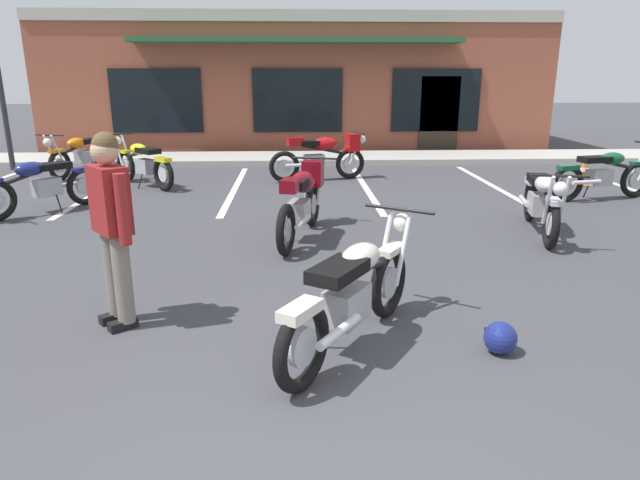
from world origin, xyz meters
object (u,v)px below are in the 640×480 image
motorcycle_blue_standard (541,201)px  motorcycle_green_cafe_racer (604,174)px  motorcycle_silver_naked (40,184)px  person_in_black_shirt (112,220)px  motorcycle_black_cruiser (302,199)px  motorcycle_orange_scrambler (323,155)px  motorcycle_foreground_classic (353,293)px  helmet_on_pavement (500,338)px  motorcycle_cream_vintage (81,154)px  motorcycle_red_sportbike (143,163)px  traffic_cone (583,173)px

motorcycle_blue_standard → motorcycle_green_cafe_racer: size_ratio=1.00×
motorcycle_silver_naked → person_in_black_shirt: bearing=-59.8°
motorcycle_black_cruiser → motorcycle_orange_scrambler: 4.32m
motorcycle_blue_standard → person_in_black_shirt: size_ratio=1.24×
motorcycle_foreground_classic → motorcycle_blue_standard: same height
motorcycle_foreground_classic → motorcycle_silver_naked: same height
helmet_on_pavement → motorcycle_cream_vintage: bearing=126.3°
motorcycle_red_sportbike → helmet_on_pavement: motorcycle_red_sportbike is taller
motorcycle_black_cruiser → motorcycle_green_cafe_racer: same height
motorcycle_foreground_classic → person_in_black_shirt: bearing=165.6°
traffic_cone → motorcycle_blue_standard: bearing=-124.7°
motorcycle_blue_standard → motorcycle_orange_scrambler: same height
motorcycle_foreground_classic → motorcycle_blue_standard: size_ratio=0.89×
motorcycle_foreground_classic → motorcycle_green_cafe_racer: (4.97, 5.35, 0.00)m
motorcycle_foreground_classic → traffic_cone: (5.27, 6.62, -0.20)m
motorcycle_orange_scrambler → traffic_cone: 5.20m
motorcycle_orange_scrambler → helmet_on_pavement: 7.74m
traffic_cone → motorcycle_black_cruiser: bearing=-148.8°
motorcycle_red_sportbike → motorcycle_blue_standard: (6.34, -3.80, 0.00)m
motorcycle_foreground_classic → motorcycle_silver_naked: 6.54m
motorcycle_red_sportbike → motorcycle_green_cafe_racer: (8.40, -1.66, 0.00)m
motorcycle_foreground_classic → motorcycle_black_cruiser: bearing=96.2°
motorcycle_cream_vintage → helmet_on_pavement: 10.57m
person_in_black_shirt → traffic_cone: 9.51m
motorcycle_silver_naked → motorcycle_orange_scrambler: (4.62, 2.71, 0.07)m
motorcycle_foreground_classic → motorcycle_red_sportbike: (-3.43, 7.01, 0.00)m
motorcycle_red_sportbike → motorcycle_black_cruiser: size_ratio=0.81×
traffic_cone → helmet_on_pavement: bearing=-121.3°
motorcycle_silver_naked → motorcycle_blue_standard: size_ratio=0.84×
motorcycle_black_cruiser → motorcycle_silver_naked: (-4.12, 1.58, -0.07)m
motorcycle_blue_standard → motorcycle_green_cafe_racer: (2.06, 2.14, 0.00)m
person_in_black_shirt → traffic_cone: (7.25, 6.11, -0.69)m
motorcycle_black_cruiser → helmet_on_pavement: size_ratio=7.97×
motorcycle_red_sportbike → helmet_on_pavement: 8.52m
motorcycle_orange_scrambler → motorcycle_cream_vintage: size_ratio=1.01×
helmet_on_pavement → motorcycle_black_cruiser: bearing=113.9°
helmet_on_pavement → traffic_cone: traffic_cone is taller
motorcycle_cream_vintage → helmet_on_pavement: (6.25, -8.52, -0.33)m
motorcycle_blue_standard → motorcycle_orange_scrambler: size_ratio=1.01×
motorcycle_red_sportbike → person_in_black_shirt: 6.68m
motorcycle_green_cafe_racer → person_in_black_shirt: size_ratio=1.24×
motorcycle_silver_naked → helmet_on_pavement: (5.61, -4.96, -0.33)m
motorcycle_red_sportbike → helmet_on_pavement: size_ratio=6.45×
motorcycle_orange_scrambler → person_in_black_shirt: bearing=-106.9°
motorcycle_black_cruiser → motorcycle_blue_standard: (3.26, -0.01, -0.07)m
motorcycle_green_cafe_racer → person_in_black_shirt: (-6.95, -4.84, 0.49)m
motorcycle_green_cafe_racer → motorcycle_cream_vintage: (-10.08, 3.00, 0.00)m
motorcycle_orange_scrambler → motorcycle_black_cruiser: bearing=-96.6°
motorcycle_silver_naked → motorcycle_cream_vintage: (-0.64, 3.56, 0.00)m
motorcycle_foreground_classic → motorcycle_black_cruiser: size_ratio=0.89×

